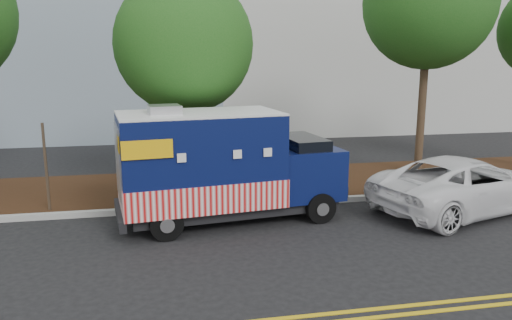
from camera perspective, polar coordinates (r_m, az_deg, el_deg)
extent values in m
plane|color=black|center=(12.10, -5.86, -7.69)|extent=(120.00, 120.00, 0.00)
cube|color=#9E9E99|center=(13.40, -6.41, -5.40)|extent=(120.00, 0.18, 0.15)
cube|color=black|center=(15.42, -7.06, -3.11)|extent=(120.00, 4.00, 0.15)
cylinder|color=#38281C|center=(14.69, -7.93, 2.54)|extent=(0.26, 0.26, 3.37)
sphere|color=#1B5718|center=(14.50, -8.24, 12.97)|extent=(3.90, 3.90, 3.90)
cylinder|color=#38281C|center=(17.47, 18.41, 5.61)|extent=(0.26, 0.26, 4.62)
sphere|color=#1B5718|center=(17.46, 19.16, 16.61)|extent=(4.18, 4.18, 4.18)
cube|color=#473828|center=(13.67, -22.85, -1.06)|extent=(0.06, 0.06, 2.40)
cube|color=black|center=(12.52, -2.66, -5.15)|extent=(5.19, 2.34, 0.25)
cube|color=#091244|center=(12.03, -6.41, 0.16)|extent=(4.00, 2.53, 2.15)
cube|color=red|center=(12.21, -6.33, -3.34)|extent=(4.04, 2.59, 0.67)
cube|color=white|center=(11.86, -6.54, 5.34)|extent=(4.00, 2.53, 0.05)
cube|color=#B7B7BA|center=(11.70, -10.43, 5.71)|extent=(0.80, 0.80, 0.20)
cube|color=#091244|center=(12.95, 5.35, -1.21)|extent=(1.85, 2.12, 1.25)
cube|color=black|center=(12.81, 5.21, 1.39)|extent=(1.11, 1.85, 0.58)
cube|color=black|center=(13.39, 8.54, -2.70)|extent=(0.30, 1.79, 0.27)
cube|color=black|center=(12.10, -15.28, -6.05)|extent=(0.42, 2.02, 0.25)
cube|color=#B7B7BA|center=(11.78, -15.48, -0.23)|extent=(0.24, 1.60, 1.70)
cube|color=#B7B7BA|center=(13.10, -6.25, 1.33)|extent=(1.60, 0.24, 0.99)
cube|color=yellow|center=(10.69, -12.32, 1.17)|extent=(1.07, 0.16, 0.40)
cube|color=yellow|center=(12.79, -13.38, 2.85)|extent=(1.07, 0.16, 0.40)
cylinder|color=black|center=(12.38, 7.37, -5.44)|extent=(0.78, 0.35, 0.75)
cylinder|color=black|center=(13.98, 4.12, -3.34)|extent=(0.78, 0.35, 0.75)
cylinder|color=black|center=(11.32, -10.20, -7.20)|extent=(0.78, 0.35, 0.75)
cylinder|color=black|center=(13.05, -11.38, -4.66)|extent=(0.78, 0.35, 0.75)
imported|color=white|center=(14.18, 22.75, -2.59)|extent=(5.68, 3.82, 1.45)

